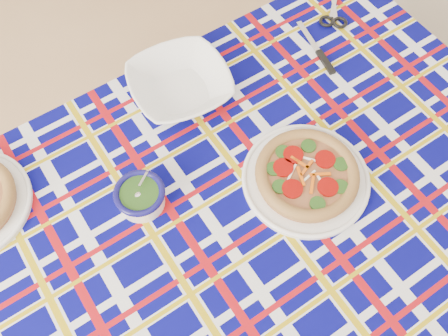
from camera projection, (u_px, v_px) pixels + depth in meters
dining_table at (233, 219)px, 1.14m from camera, size 1.46×0.95×0.67m
tablecloth at (233, 215)px, 1.12m from camera, size 1.49×0.98×0.09m
main_focaccia_plate at (307, 174)px, 1.08m from camera, size 0.31×0.31×0.06m
pesto_bowl at (140, 196)px, 1.05m from camera, size 0.11×0.11×0.06m
serving_bowl at (180, 85)px, 1.20m from camera, size 0.28×0.28×0.06m
table_knife at (309, 38)px, 1.30m from camera, size 0.07×0.20×0.01m
kitchen_scissors at (334, 4)px, 1.36m from camera, size 0.17×0.18×0.01m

